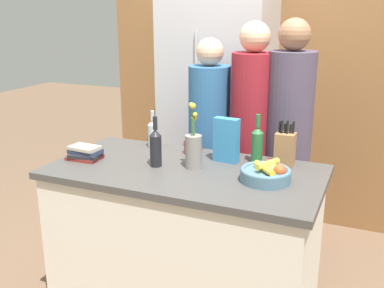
{
  "coord_description": "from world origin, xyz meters",
  "views": [
    {
      "loc": [
        1.0,
        -2.22,
        1.8
      ],
      "look_at": [
        0.0,
        0.1,
        1.05
      ],
      "focal_mm": 42.0,
      "sensor_mm": 36.0,
      "label": 1
    }
  ],
  "objects_px": {
    "person_in_red_tee": "(288,135)",
    "bottle_wine": "(156,147)",
    "book_stack": "(85,153)",
    "knife_block": "(285,148)",
    "person_in_blue": "(251,133)",
    "fruit_bowl": "(267,173)",
    "bottle_oil": "(153,133)",
    "cereal_box": "(226,140)",
    "person_at_sink": "(209,138)",
    "flower_vase": "(194,149)",
    "coffee_mug": "(191,147)",
    "refrigerator": "(217,110)",
    "bottle_vinegar": "(257,144)"
  },
  "relations": [
    {
      "from": "book_stack",
      "to": "bottle_oil",
      "type": "distance_m",
      "value": 0.47
    },
    {
      "from": "cereal_box",
      "to": "person_at_sink",
      "type": "height_order",
      "value": "person_at_sink"
    },
    {
      "from": "book_stack",
      "to": "knife_block",
      "type": "bearing_deg",
      "value": 18.18
    },
    {
      "from": "bottle_vinegar",
      "to": "person_in_blue",
      "type": "relative_size",
      "value": 0.17
    },
    {
      "from": "fruit_bowl",
      "to": "bottle_oil",
      "type": "relative_size",
      "value": 1.09
    },
    {
      "from": "knife_block",
      "to": "bottle_oil",
      "type": "distance_m",
      "value": 0.88
    },
    {
      "from": "refrigerator",
      "to": "knife_block",
      "type": "xyz_separation_m",
      "value": [
        0.77,
        -0.95,
        0.03
      ]
    },
    {
      "from": "coffee_mug",
      "to": "bottle_oil",
      "type": "distance_m",
      "value": 0.3
    },
    {
      "from": "book_stack",
      "to": "person_in_blue",
      "type": "bearing_deg",
      "value": 42.36
    },
    {
      "from": "bottle_vinegar",
      "to": "refrigerator",
      "type": "bearing_deg",
      "value": 121.99
    },
    {
      "from": "bottle_oil",
      "to": "bottle_wine",
      "type": "bearing_deg",
      "value": -59.59
    },
    {
      "from": "person_in_blue",
      "to": "fruit_bowl",
      "type": "bearing_deg",
      "value": -74.11
    },
    {
      "from": "fruit_bowl",
      "to": "knife_block",
      "type": "xyz_separation_m",
      "value": [
        0.03,
        0.29,
        0.06
      ]
    },
    {
      "from": "fruit_bowl",
      "to": "knife_block",
      "type": "height_order",
      "value": "knife_block"
    },
    {
      "from": "refrigerator",
      "to": "flower_vase",
      "type": "xyz_separation_m",
      "value": [
        0.29,
        -1.2,
        0.04
      ]
    },
    {
      "from": "bottle_wine",
      "to": "person_at_sink",
      "type": "relative_size",
      "value": 0.18
    },
    {
      "from": "flower_vase",
      "to": "coffee_mug",
      "type": "relative_size",
      "value": 3.11
    },
    {
      "from": "fruit_bowl",
      "to": "person_at_sink",
      "type": "relative_size",
      "value": 0.17
    },
    {
      "from": "fruit_bowl",
      "to": "bottle_oil",
      "type": "distance_m",
      "value": 0.9
    },
    {
      "from": "flower_vase",
      "to": "bottle_wine",
      "type": "height_order",
      "value": "flower_vase"
    },
    {
      "from": "person_at_sink",
      "to": "flower_vase",
      "type": "bearing_deg",
      "value": -77.82
    },
    {
      "from": "bottle_vinegar",
      "to": "person_at_sink",
      "type": "distance_m",
      "value": 0.62
    },
    {
      "from": "fruit_bowl",
      "to": "flower_vase",
      "type": "height_order",
      "value": "flower_vase"
    },
    {
      "from": "coffee_mug",
      "to": "bottle_oil",
      "type": "xyz_separation_m",
      "value": [
        -0.29,
        0.03,
        0.05
      ]
    },
    {
      "from": "knife_block",
      "to": "bottle_vinegar",
      "type": "height_order",
      "value": "bottle_vinegar"
    },
    {
      "from": "bottle_oil",
      "to": "person_at_sink",
      "type": "xyz_separation_m",
      "value": [
        0.26,
        0.37,
        -0.1
      ]
    },
    {
      "from": "fruit_bowl",
      "to": "person_in_blue",
      "type": "xyz_separation_m",
      "value": [
        -0.28,
        0.68,
        0.02
      ]
    },
    {
      "from": "fruit_bowl",
      "to": "cereal_box",
      "type": "bearing_deg",
      "value": 144.29
    },
    {
      "from": "knife_block",
      "to": "person_in_red_tee",
      "type": "distance_m",
      "value": 0.4
    },
    {
      "from": "bottle_vinegar",
      "to": "knife_block",
      "type": "bearing_deg",
      "value": 6.13
    },
    {
      "from": "fruit_bowl",
      "to": "person_in_blue",
      "type": "height_order",
      "value": "person_in_blue"
    },
    {
      "from": "cereal_box",
      "to": "person_in_blue",
      "type": "distance_m",
      "value": 0.46
    },
    {
      "from": "flower_vase",
      "to": "person_in_red_tee",
      "type": "xyz_separation_m",
      "value": [
        0.41,
        0.64,
        -0.04
      ]
    },
    {
      "from": "cereal_box",
      "to": "person_in_red_tee",
      "type": "xyz_separation_m",
      "value": [
        0.28,
        0.47,
        -0.06
      ]
    },
    {
      "from": "bottle_oil",
      "to": "refrigerator",
      "type": "bearing_deg",
      "value": 83.22
    },
    {
      "from": "person_in_blue",
      "to": "person_in_red_tee",
      "type": "bearing_deg",
      "value": -4.71
    },
    {
      "from": "knife_block",
      "to": "flower_vase",
      "type": "distance_m",
      "value": 0.54
    },
    {
      "from": "fruit_bowl",
      "to": "person_at_sink",
      "type": "height_order",
      "value": "person_at_sink"
    },
    {
      "from": "coffee_mug",
      "to": "person_in_blue",
      "type": "distance_m",
      "value": 0.48
    },
    {
      "from": "fruit_bowl",
      "to": "book_stack",
      "type": "relative_size",
      "value": 1.28
    },
    {
      "from": "book_stack",
      "to": "person_in_red_tee",
      "type": "xyz_separation_m",
      "value": [
        1.08,
        0.76,
        0.04
      ]
    },
    {
      "from": "coffee_mug",
      "to": "book_stack",
      "type": "xyz_separation_m",
      "value": [
        -0.55,
        -0.36,
        -0.0
      ]
    },
    {
      "from": "book_stack",
      "to": "bottle_wine",
      "type": "height_order",
      "value": "bottle_wine"
    },
    {
      "from": "flower_vase",
      "to": "book_stack",
      "type": "distance_m",
      "value": 0.68
    },
    {
      "from": "person_at_sink",
      "to": "knife_block",
      "type": "bearing_deg",
      "value": -32.63
    },
    {
      "from": "bottle_vinegar",
      "to": "person_in_blue",
      "type": "xyz_separation_m",
      "value": [
        -0.15,
        0.4,
        -0.05
      ]
    },
    {
      "from": "knife_block",
      "to": "person_in_blue",
      "type": "distance_m",
      "value": 0.49
    },
    {
      "from": "coffee_mug",
      "to": "fruit_bowl",
      "type": "bearing_deg",
      "value": -26.76
    },
    {
      "from": "person_in_red_tee",
      "to": "bottle_wine",
      "type": "bearing_deg",
      "value": -127.52
    },
    {
      "from": "coffee_mug",
      "to": "bottle_wine",
      "type": "distance_m",
      "value": 0.32
    }
  ]
}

